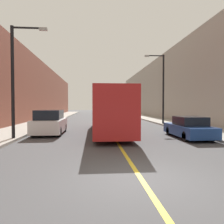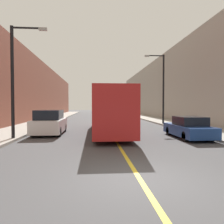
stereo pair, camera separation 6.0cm
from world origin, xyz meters
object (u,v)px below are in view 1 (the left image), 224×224
bus (108,110)px  car_right_near (189,128)px  parked_suv_left (50,123)px  street_lamp_left (16,75)px  street_lamp_right (162,85)px

bus → car_right_near: bearing=-34.4°
parked_suv_left → car_right_near: bearing=-15.6°
bus → street_lamp_left: (-6.01, -3.62, 2.31)m
bus → street_lamp_left: 7.39m
bus → street_lamp_left: size_ratio=1.84×
parked_suv_left → car_right_near: 10.05m
bus → street_lamp_left: street_lamp_left is taller
street_lamp_left → street_lamp_right: street_lamp_right is taller
parked_suv_left → street_lamp_left: size_ratio=0.66×
bus → car_right_near: size_ratio=2.73×
bus → parked_suv_left: size_ratio=2.80×
parked_suv_left → street_lamp_left: (-1.51, -2.79, 3.25)m
parked_suv_left → street_lamp_right: (10.88, 6.90, 3.60)m
car_right_near → street_lamp_right: bearing=82.9°
car_right_near → bus: bearing=145.6°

